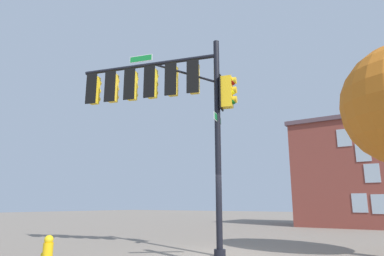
# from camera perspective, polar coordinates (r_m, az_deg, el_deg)

# --- Properties ---
(ground_plane) EXTENTS (120.00, 120.00, 0.00)m
(ground_plane) POSITION_cam_1_polar(r_m,az_deg,el_deg) (11.12, 4.77, -20.92)
(ground_plane) COLOR gray
(signal_pole_assembly) EXTENTS (5.89, 2.06, 7.25)m
(signal_pole_assembly) POSITION_cam_1_polar(r_m,az_deg,el_deg) (12.30, -4.90, 5.78)
(signal_pole_assembly) COLOR black
(signal_pole_assembly) RESTS_ON ground_plane
(fire_hydrant) EXTENTS (0.33, 0.24, 0.83)m
(fire_hydrant) POSITION_cam_1_polar(r_m,az_deg,el_deg) (9.39, -23.39, -18.95)
(fire_hydrant) COLOR yellow
(fire_hydrant) RESTS_ON ground_plane
(brick_building) EXTENTS (6.84, 6.53, 7.57)m
(brick_building) POSITION_cam_1_polar(r_m,az_deg,el_deg) (27.71, 24.87, -7.03)
(brick_building) COLOR brown
(brick_building) RESTS_ON ground_plane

